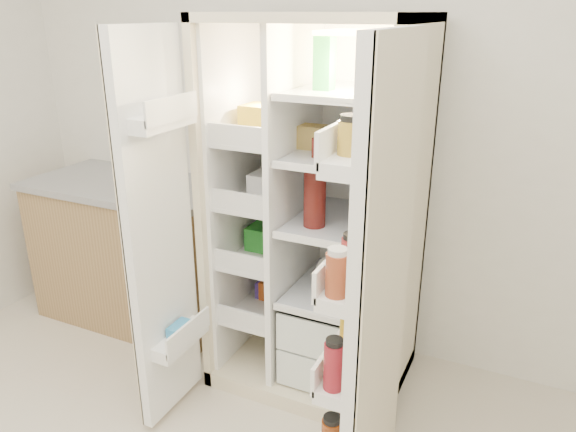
% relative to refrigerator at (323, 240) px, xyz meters
% --- Properties ---
extents(wall_back, '(4.00, 0.02, 2.70)m').
position_rel_refrigerator_xyz_m(wall_back, '(-0.09, 0.35, 0.61)').
color(wall_back, white).
rests_on(wall_back, floor).
extents(refrigerator, '(0.92, 0.70, 1.80)m').
position_rel_refrigerator_xyz_m(refrigerator, '(0.00, 0.00, 0.00)').
color(refrigerator, beige).
rests_on(refrigerator, floor).
extents(freezer_door, '(0.15, 0.40, 1.72)m').
position_rel_refrigerator_xyz_m(freezer_door, '(-0.52, -0.60, 0.15)').
color(freezer_door, white).
rests_on(freezer_door, floor).
extents(fridge_door, '(0.17, 0.58, 1.72)m').
position_rel_refrigerator_xyz_m(fridge_door, '(0.46, -0.69, 0.13)').
color(fridge_door, white).
rests_on(fridge_door, floor).
extents(kitchen_counter, '(1.20, 0.64, 0.87)m').
position_rel_refrigerator_xyz_m(kitchen_counter, '(-1.24, 0.03, -0.31)').
color(kitchen_counter, '#98784C').
rests_on(kitchen_counter, floor).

